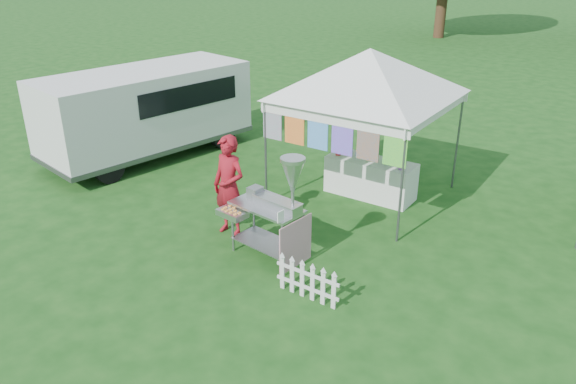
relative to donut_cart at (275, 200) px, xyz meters
The scene contains 7 objects.
ground 1.16m from the donut_cart, 94.66° to the right, with size 120.00×120.00×0.00m, color #144112.
canopy_main 3.65m from the donut_cart, 90.54° to the left, with size 4.24×4.24×3.45m.
donut_cart is the anchor object (origin of this frame).
vendor 1.27m from the donut_cart, 165.55° to the left, with size 0.67×0.44×1.84m, color maroon.
cargo_van 5.95m from the donut_cart, 155.62° to the left, with size 2.86×5.27×2.07m.
picket_fence 1.44m from the donut_cart, 31.82° to the right, with size 1.08×0.04×0.56m.
display_table 3.27m from the donut_cart, 87.92° to the left, with size 1.80×0.70×0.78m, color white.
Camera 1 is at (4.69, -6.15, 4.86)m, focal length 35.00 mm.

